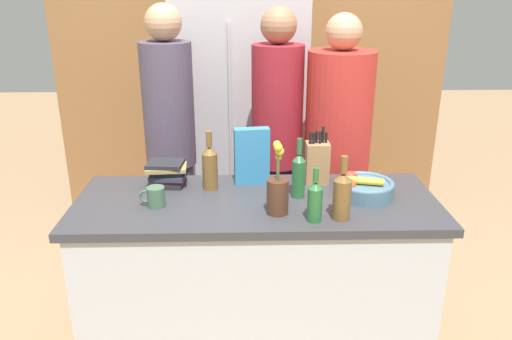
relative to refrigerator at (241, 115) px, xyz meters
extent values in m
cube|color=silver|center=(0.08, -1.28, -0.57)|extent=(1.65, 0.63, 0.87)
cube|color=#38383D|center=(0.08, -1.28, -0.11)|extent=(1.72, 0.66, 0.04)
cube|color=olive|center=(0.08, 0.36, 0.30)|extent=(2.92, 0.12, 2.60)
cube|color=#B7B7BC|center=(0.00, 0.00, 0.00)|extent=(0.88, 0.60, 2.00)
cylinder|color=#B7B7BC|center=(-0.07, -0.31, 0.10)|extent=(0.02, 0.02, 1.10)
cylinder|color=slate|center=(0.60, -1.24, -0.06)|extent=(0.28, 0.28, 0.06)
torus|color=slate|center=(0.60, -1.24, -0.03)|extent=(0.28, 0.28, 0.03)
sphere|color=#C64C23|center=(0.52, -1.26, -0.03)|extent=(0.07, 0.07, 0.07)
sphere|color=red|center=(0.54, -1.20, -0.02)|extent=(0.07, 0.07, 0.07)
cylinder|color=yellow|center=(0.59, -1.26, -0.01)|extent=(0.17, 0.07, 0.03)
cube|color=#A87A4C|center=(0.39, -1.06, 0.01)|extent=(0.12, 0.10, 0.21)
cylinder|color=black|center=(0.35, -1.08, 0.14)|extent=(0.01, 0.01, 0.07)
cylinder|color=black|center=(0.37, -1.07, 0.14)|extent=(0.01, 0.01, 0.07)
cylinder|color=black|center=(0.38, -1.06, 0.14)|extent=(0.01, 0.01, 0.07)
cylinder|color=black|center=(0.40, -1.07, 0.14)|extent=(0.01, 0.01, 0.07)
cylinder|color=black|center=(0.42, -1.05, 0.15)|extent=(0.01, 0.01, 0.09)
cylinder|color=black|center=(0.43, -1.06, 0.14)|extent=(0.01, 0.01, 0.06)
cylinder|color=#4C2D1E|center=(0.17, -1.42, -0.01)|extent=(0.10, 0.10, 0.16)
cylinder|color=#477538|center=(0.17, -1.42, 0.13)|extent=(0.01, 0.01, 0.13)
sphere|color=gold|center=(0.17, -1.42, 0.20)|extent=(0.04, 0.04, 0.04)
cylinder|color=#477538|center=(0.17, -1.42, 0.12)|extent=(0.01, 0.01, 0.10)
sphere|color=gold|center=(0.17, -1.41, 0.17)|extent=(0.03, 0.03, 0.03)
cylinder|color=#477538|center=(0.16, -1.42, 0.15)|extent=(0.01, 0.01, 0.16)
sphere|color=gold|center=(0.16, -1.42, 0.23)|extent=(0.03, 0.03, 0.03)
cylinder|color=#477538|center=(0.17, -1.43, 0.14)|extent=(0.02, 0.01, 0.15)
sphere|color=gold|center=(0.17, -1.43, 0.22)|extent=(0.04, 0.04, 0.04)
cube|color=teal|center=(0.06, -1.06, 0.05)|extent=(0.18, 0.08, 0.29)
cylinder|color=#42664C|center=(-0.38, -1.34, -0.05)|extent=(0.08, 0.08, 0.09)
torus|color=#42664C|center=(-0.43, -1.34, -0.04)|extent=(0.06, 0.01, 0.06)
cube|color=#232328|center=(-0.36, -1.08, -0.08)|extent=(0.16, 0.15, 0.02)
cube|color=maroon|center=(-0.36, -1.08, -0.06)|extent=(0.16, 0.12, 0.02)
cube|color=#2D334C|center=(-0.36, -1.09, -0.04)|extent=(0.18, 0.14, 0.02)
cube|color=#232328|center=(-0.36, -1.08, -0.02)|extent=(0.17, 0.13, 0.03)
cube|color=#99844C|center=(-0.37, -1.09, 0.01)|extent=(0.21, 0.15, 0.02)
cube|color=#232328|center=(-0.37, -1.09, 0.02)|extent=(0.19, 0.15, 0.02)
cylinder|color=brown|center=(0.44, -1.48, 0.00)|extent=(0.08, 0.08, 0.18)
cone|color=brown|center=(0.44, -1.48, 0.10)|extent=(0.08, 0.08, 0.03)
cylinder|color=brown|center=(0.44, -1.48, 0.16)|extent=(0.03, 0.03, 0.07)
cylinder|color=#286633|center=(0.28, -1.24, 0.00)|extent=(0.06, 0.06, 0.18)
cone|color=#286633|center=(0.28, -1.24, 0.10)|extent=(0.06, 0.06, 0.03)
cylinder|color=#286633|center=(0.28, -1.24, 0.16)|extent=(0.02, 0.02, 0.08)
cylinder|color=brown|center=(-0.15, -1.13, 0.00)|extent=(0.08, 0.08, 0.18)
cone|color=brown|center=(-0.15, -1.13, 0.11)|extent=(0.08, 0.08, 0.04)
cylinder|color=brown|center=(-0.15, -1.13, 0.17)|extent=(0.03, 0.03, 0.08)
cylinder|color=#286633|center=(0.32, -1.50, -0.02)|extent=(0.06, 0.06, 0.15)
cone|color=#286633|center=(0.32, -1.50, 0.07)|extent=(0.06, 0.06, 0.03)
cylinder|color=#286633|center=(0.32, -1.50, 0.12)|extent=(0.02, 0.02, 0.06)
cube|color=#383842|center=(-0.42, -0.59, -0.57)|extent=(0.23, 0.16, 0.85)
cylinder|color=#4C4256|center=(-0.42, -0.59, 0.21)|extent=(0.30, 0.30, 0.71)
sphere|color=tan|center=(-0.42, -0.59, 0.67)|extent=(0.21, 0.21, 0.21)
cube|color=#383842|center=(0.22, -0.59, -0.58)|extent=(0.27, 0.22, 0.85)
cylinder|color=maroon|center=(0.22, -0.59, 0.20)|extent=(0.30, 0.30, 0.70)
sphere|color=#996B4C|center=(0.22, -0.59, 0.65)|extent=(0.20, 0.20, 0.20)
cube|color=#383842|center=(0.57, -0.68, -0.58)|extent=(0.35, 0.30, 0.83)
cylinder|color=red|center=(0.57, -0.68, 0.18)|extent=(0.38, 0.38, 0.69)
sphere|color=tan|center=(0.57, -0.68, 0.63)|extent=(0.20, 0.20, 0.20)
camera|label=1|loc=(0.02, -3.44, 0.87)|focal=35.00mm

